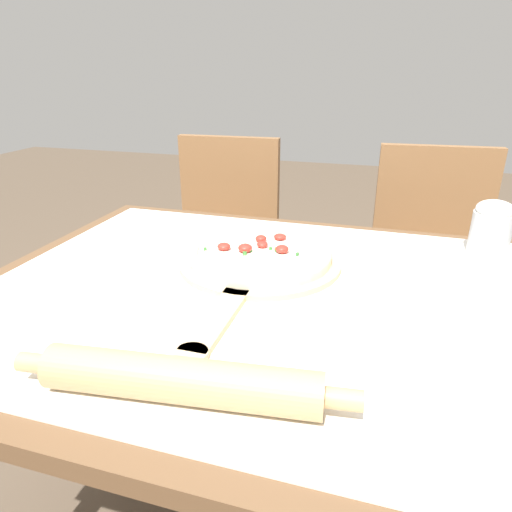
# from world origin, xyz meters

# --- Properties ---
(dining_table) EXTENTS (1.13, 0.88, 0.73)m
(dining_table) POSITION_xyz_m (0.00, 0.00, 0.62)
(dining_table) COLOR brown
(dining_table) RESTS_ON ground_plane
(towel_cloth) EXTENTS (1.05, 0.80, 0.00)m
(towel_cloth) POSITION_xyz_m (0.00, 0.00, 0.74)
(towel_cloth) COLOR silver
(towel_cloth) RESTS_ON dining_table
(pizza_peel) EXTENTS (0.34, 0.55, 0.01)m
(pizza_peel) POSITION_xyz_m (-0.05, 0.09, 0.75)
(pizza_peel) COLOR #D6B784
(pizza_peel) RESTS_ON towel_cloth
(pizza) EXTENTS (0.30, 0.30, 0.04)m
(pizza) POSITION_xyz_m (-0.05, 0.11, 0.76)
(pizza) COLOR beige
(pizza) RESTS_ON pizza_peel
(rolling_pin) EXTENTS (0.44, 0.10, 0.06)m
(rolling_pin) POSITION_xyz_m (-0.02, -0.32, 0.77)
(rolling_pin) COLOR tan
(rolling_pin) RESTS_ON towel_cloth
(chair_left) EXTENTS (0.42, 0.42, 0.89)m
(chair_left) POSITION_xyz_m (-0.38, 0.77, 0.51)
(chair_left) COLOR brown
(chair_left) RESTS_ON ground_plane
(chair_right) EXTENTS (0.43, 0.43, 0.89)m
(chair_right) POSITION_xyz_m (0.35, 0.77, 0.51)
(chair_right) COLOR brown
(chair_right) RESTS_ON ground_plane
(flour_cup) EXTENTS (0.08, 0.08, 0.12)m
(flour_cup) POSITION_xyz_m (0.42, 0.31, 0.80)
(flour_cup) COLOR #B2B7BC
(flour_cup) RESTS_ON towel_cloth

